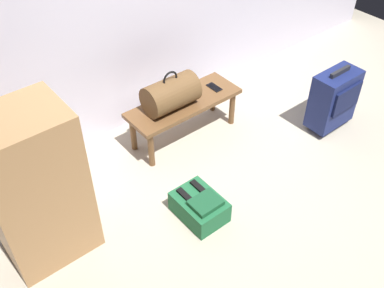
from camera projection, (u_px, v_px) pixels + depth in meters
name	position (u px, v px, depth m)	size (l,w,h in m)	color
ground_plane	(282.00, 204.00, 3.35)	(6.60, 6.60, 0.00)	#B2A893
bench	(184.00, 107.00, 3.75)	(1.00, 0.36, 0.37)	brown
duffel_bag_brown	(171.00, 94.00, 3.57)	(0.44, 0.26, 0.34)	brown
cell_phone	(214.00, 87.00, 3.86)	(0.07, 0.14, 0.01)	black
suitcase_upright_navy	(334.00, 99.00, 3.85)	(0.42, 0.25, 0.59)	navy
backpack_green	(200.00, 206.00, 3.21)	(0.28, 0.38, 0.21)	#1E6038
side_cabinet	(35.00, 189.00, 2.72)	(0.56, 0.44, 1.10)	#A87A4C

